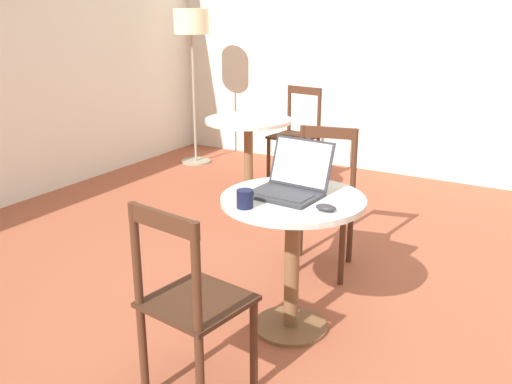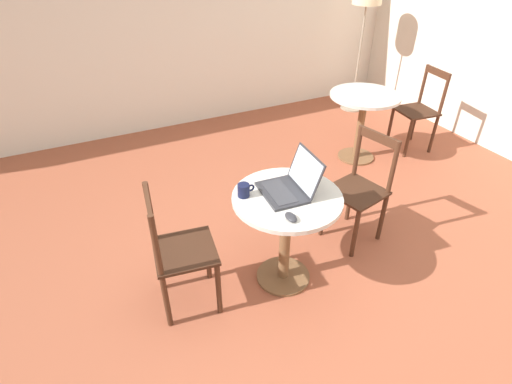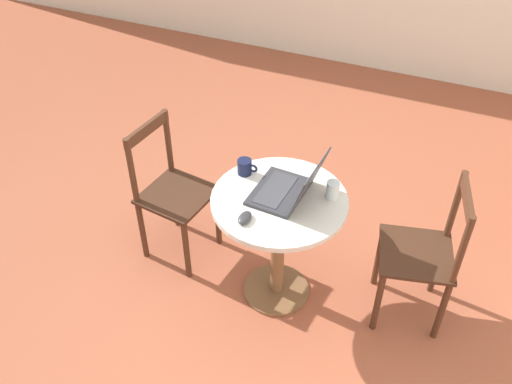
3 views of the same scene
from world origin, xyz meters
TOP-DOWN VIEW (x-y plane):
  - ground_plane at (0.00, 0.00)m, footprint 16.00×16.00m
  - cafe_table_near at (0.10, 0.27)m, footprint 0.71×0.71m
  - chair_near_left at (-0.61, 0.37)m, footprint 0.43×0.43m
  - chair_near_right at (0.86, 0.44)m, footprint 0.46×0.46m
  - laptop at (0.14, 0.31)m, footprint 0.35×0.36m
  - mouse at (0.01, 0.05)m, footprint 0.06×0.10m
  - mug at (-0.14, 0.39)m, footprint 0.11×0.08m
  - drinking_glass at (0.35, 0.38)m, footprint 0.07×0.07m

SIDE VIEW (x-z plane):
  - ground_plane at x=0.00m, z-range 0.00..0.00m
  - chair_near_left at x=-0.61m, z-range 0.00..0.90m
  - chair_near_right at x=0.86m, z-range 0.00..0.90m
  - cafe_table_near at x=0.10m, z-range 0.19..0.92m
  - mouse at x=0.01m, z-range 0.73..0.76m
  - mug at x=-0.14m, z-range 0.73..0.81m
  - drinking_glass at x=0.35m, z-range 0.73..0.83m
  - laptop at x=0.14m, z-range 0.65..0.90m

